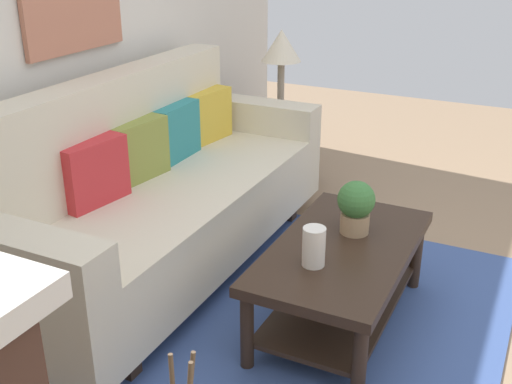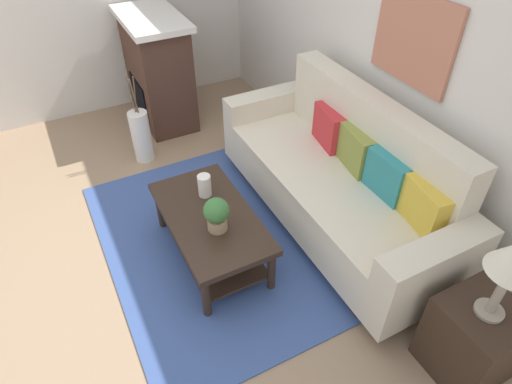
# 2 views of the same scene
# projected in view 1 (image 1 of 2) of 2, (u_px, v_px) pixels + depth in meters

# --- Properties ---
(ground_plane) EXTENTS (9.21, 9.21, 0.00)m
(ground_plane) POSITION_uv_depth(u_px,v_px,m) (417.00, 361.00, 2.80)
(ground_plane) COLOR #9E7F60
(wall_back) EXTENTS (5.21, 0.10, 2.70)m
(wall_back) POSITION_uv_depth(u_px,v_px,m) (34.00, 23.00, 3.09)
(wall_back) COLOR silver
(wall_back) RESTS_ON ground_plane
(area_rug) EXTENTS (2.32, 1.70, 0.01)m
(area_rug) POSITION_uv_depth(u_px,v_px,m) (313.00, 331.00, 3.00)
(area_rug) COLOR #3D5693
(area_rug) RESTS_ON ground_plane
(couch) EXTENTS (2.33, 0.84, 1.08)m
(couch) POSITION_uv_depth(u_px,v_px,m) (161.00, 197.00, 3.41)
(couch) COLOR beige
(couch) RESTS_ON ground_plane
(throw_pillow_crimson) EXTENTS (0.37, 0.17, 0.32)m
(throw_pillow_crimson) POSITION_uv_depth(u_px,v_px,m) (94.00, 173.00, 3.06)
(throw_pillow_crimson) COLOR red
(throw_pillow_crimson) RESTS_ON couch
(throw_pillow_olive) EXTENTS (0.37, 0.17, 0.32)m
(throw_pillow_olive) POSITION_uv_depth(u_px,v_px,m) (139.00, 150.00, 3.36)
(throw_pillow_olive) COLOR olive
(throw_pillow_olive) RESTS_ON couch
(throw_pillow_teal) EXTENTS (0.36, 0.12, 0.32)m
(throw_pillow_teal) POSITION_uv_depth(u_px,v_px,m) (176.00, 132.00, 3.66)
(throw_pillow_teal) COLOR teal
(throw_pillow_teal) RESTS_ON couch
(throw_pillow_mustard) EXTENTS (0.37, 0.17, 0.32)m
(throw_pillow_mustard) POSITION_uv_depth(u_px,v_px,m) (207.00, 116.00, 3.97)
(throw_pillow_mustard) COLOR gold
(throw_pillow_mustard) RESTS_ON couch
(coffee_table) EXTENTS (1.10, 0.60, 0.43)m
(coffee_table) POSITION_uv_depth(u_px,v_px,m) (341.00, 267.00, 2.94)
(coffee_table) COLOR #332319
(coffee_table) RESTS_ON ground_plane
(tabletop_vase) EXTENTS (0.10, 0.10, 0.18)m
(tabletop_vase) POSITION_uv_depth(u_px,v_px,m) (314.00, 247.00, 2.70)
(tabletop_vase) COLOR white
(tabletop_vase) RESTS_ON coffee_table
(potted_plant_tabletop) EXTENTS (0.18, 0.18, 0.26)m
(potted_plant_tabletop) POSITION_uv_depth(u_px,v_px,m) (356.00, 205.00, 2.96)
(potted_plant_tabletop) COLOR tan
(potted_plant_tabletop) RESTS_ON coffee_table
(side_table) EXTENTS (0.44, 0.44, 0.56)m
(side_table) POSITION_uv_depth(u_px,v_px,m) (280.00, 146.00, 4.65)
(side_table) COLOR #332319
(side_table) RESTS_ON ground_plane
(table_lamp) EXTENTS (0.28, 0.28, 0.57)m
(table_lamp) POSITION_uv_depth(u_px,v_px,m) (281.00, 49.00, 4.37)
(table_lamp) COLOR gray
(table_lamp) RESTS_ON side_table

